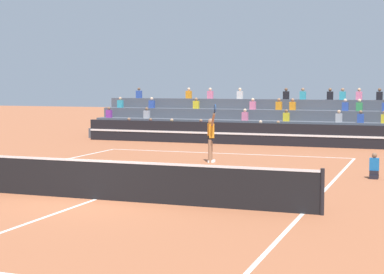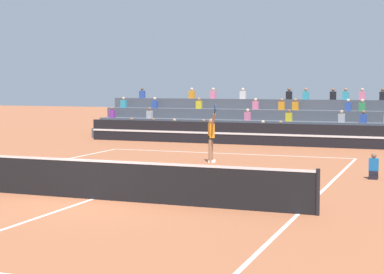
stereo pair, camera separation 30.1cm
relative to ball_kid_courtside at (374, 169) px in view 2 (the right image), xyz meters
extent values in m
plane|color=#AD603D|center=(-6.66, -6.39, -0.33)|extent=(120.00, 120.00, 0.00)
cube|color=white|center=(-6.66, 5.51, -0.33)|extent=(11.00, 0.10, 0.01)
cube|color=white|center=(-1.16, -6.39, -0.33)|extent=(0.10, 23.80, 0.01)
cube|color=white|center=(-6.66, 0.03, -0.33)|extent=(8.25, 0.10, 0.01)
cube|color=white|center=(-6.66, -6.39, -0.33)|extent=(0.10, 12.85, 0.01)
cylinder|color=black|center=(-0.71, -6.39, 0.22)|extent=(0.10, 0.10, 1.10)
cube|color=black|center=(-6.66, -6.39, 0.17)|extent=(11.90, 0.02, 1.00)
cube|color=white|center=(-6.66, -6.39, 0.70)|extent=(11.90, 0.04, 0.06)
cube|color=black|center=(-6.66, 9.77, 0.22)|extent=(18.00, 0.24, 1.10)
cube|color=white|center=(-6.66, 9.64, 0.22)|extent=(18.00, 0.02, 0.10)
cube|color=#4C515B|center=(-6.66, 11.05, -0.06)|extent=(19.28, 0.95, 0.55)
cube|color=yellow|center=(-11.37, 10.88, 0.44)|extent=(0.32, 0.22, 0.44)
sphere|color=tan|center=(-11.37, 10.88, 0.76)|extent=(0.18, 0.18, 0.18)
cube|color=#B2B2B7|center=(-6.44, 10.88, 0.44)|extent=(0.32, 0.22, 0.44)
sphere|color=beige|center=(-6.44, 10.88, 0.76)|extent=(0.18, 0.18, 0.18)
cube|color=purple|center=(-12.62, 10.88, 0.44)|extent=(0.32, 0.22, 0.44)
sphere|color=brown|center=(-12.62, 10.88, 0.76)|extent=(0.18, 0.18, 0.18)
cube|color=teal|center=(-5.52, 10.88, 0.44)|extent=(0.32, 0.22, 0.44)
sphere|color=#9E7051|center=(-5.52, 10.88, 0.76)|extent=(0.18, 0.18, 0.18)
cube|color=purple|center=(-9.70, 10.88, 0.44)|extent=(0.32, 0.22, 0.44)
sphere|color=#9E7051|center=(-9.70, 10.88, 0.76)|extent=(0.18, 0.18, 0.18)
cube|color=red|center=(-13.93, 10.88, 0.44)|extent=(0.32, 0.22, 0.44)
sphere|color=#9E7051|center=(-13.93, 10.88, 0.76)|extent=(0.18, 0.18, 0.18)
cube|color=#4C515B|center=(-6.66, 12.00, 0.22)|extent=(19.28, 0.95, 1.10)
cube|color=yellow|center=(-5.30, 11.83, 0.99)|extent=(0.32, 0.22, 0.44)
sphere|color=brown|center=(-5.30, 11.83, 1.31)|extent=(0.18, 0.18, 0.18)
cube|color=#2D4CA5|center=(-1.53, 11.83, 0.99)|extent=(0.32, 0.22, 0.44)
sphere|color=brown|center=(-1.53, 11.83, 1.31)|extent=(0.18, 0.18, 0.18)
cube|color=pink|center=(-7.53, 11.83, 0.99)|extent=(0.32, 0.22, 0.44)
sphere|color=beige|center=(-7.53, 11.83, 1.31)|extent=(0.18, 0.18, 0.18)
cube|color=#B2B2B7|center=(-2.60, 11.83, 0.99)|extent=(0.32, 0.22, 0.44)
sphere|color=tan|center=(-2.60, 11.83, 1.31)|extent=(0.18, 0.18, 0.18)
cube|color=purple|center=(-15.65, 11.83, 0.99)|extent=(0.32, 0.22, 0.44)
sphere|color=brown|center=(-15.65, 11.83, 1.31)|extent=(0.18, 0.18, 0.18)
cube|color=#B2B2B7|center=(-13.27, 11.83, 0.99)|extent=(0.32, 0.22, 0.44)
sphere|color=brown|center=(-13.27, 11.83, 1.31)|extent=(0.18, 0.18, 0.18)
cube|color=#4C515B|center=(-6.66, 12.95, 0.49)|extent=(19.28, 0.95, 1.65)
cube|color=#2D4CA5|center=(-2.40, 12.78, 1.54)|extent=(0.32, 0.22, 0.44)
sphere|color=beige|center=(-2.40, 12.78, 1.86)|extent=(0.18, 0.18, 0.18)
cube|color=#2D4CA5|center=(-13.37, 12.78, 1.54)|extent=(0.32, 0.22, 0.44)
sphere|color=beige|center=(-13.37, 12.78, 1.86)|extent=(0.18, 0.18, 0.18)
cube|color=orange|center=(-5.91, 12.78, 1.54)|extent=(0.32, 0.22, 0.44)
sphere|color=#9E7051|center=(-5.91, 12.78, 1.86)|extent=(0.18, 0.18, 0.18)
cube|color=yellow|center=(-10.65, 12.78, 1.54)|extent=(0.32, 0.22, 0.44)
sphere|color=#9E7051|center=(-10.65, 12.78, 1.86)|extent=(0.18, 0.18, 0.18)
cube|color=orange|center=(-5.16, 12.78, 1.54)|extent=(0.32, 0.22, 0.44)
sphere|color=#9E7051|center=(-5.16, 12.78, 1.86)|extent=(0.18, 0.18, 0.18)
cube|color=pink|center=(-7.35, 12.78, 1.54)|extent=(0.32, 0.22, 0.44)
sphere|color=beige|center=(-7.35, 12.78, 1.86)|extent=(0.18, 0.18, 0.18)
cube|color=teal|center=(-15.39, 12.78, 1.54)|extent=(0.32, 0.22, 0.44)
sphere|color=tan|center=(-15.39, 12.78, 1.86)|extent=(0.18, 0.18, 0.18)
cube|color=#338C4C|center=(-1.69, 12.78, 1.54)|extent=(0.32, 0.22, 0.44)
sphere|color=beige|center=(-1.69, 12.78, 1.86)|extent=(0.18, 0.18, 0.18)
cube|color=#4C515B|center=(-6.66, 13.90, 0.77)|extent=(19.28, 0.95, 2.20)
cube|color=#2D4CA5|center=(-14.62, 13.73, 2.09)|extent=(0.32, 0.22, 0.44)
sphere|color=brown|center=(-14.62, 13.73, 2.41)|extent=(0.18, 0.18, 0.18)
cube|color=black|center=(-5.72, 13.73, 2.09)|extent=(0.32, 0.22, 0.44)
sphere|color=brown|center=(-5.72, 13.73, 2.41)|extent=(0.18, 0.18, 0.18)
cube|color=pink|center=(-1.80, 13.73, 2.09)|extent=(0.32, 0.22, 0.44)
sphere|color=tan|center=(-1.80, 13.73, 2.41)|extent=(0.18, 0.18, 0.18)
cube|color=pink|center=(-10.12, 13.73, 2.09)|extent=(0.32, 0.22, 0.44)
sphere|color=beige|center=(-10.12, 13.73, 2.41)|extent=(0.18, 0.18, 0.18)
cube|color=black|center=(-0.76, 13.73, 2.09)|extent=(0.32, 0.22, 0.44)
sphere|color=brown|center=(-0.76, 13.73, 2.41)|extent=(0.18, 0.18, 0.18)
cube|color=orange|center=(-11.44, 13.73, 2.09)|extent=(0.32, 0.22, 0.44)
sphere|color=beige|center=(-11.44, 13.73, 2.41)|extent=(0.18, 0.18, 0.18)
cube|color=teal|center=(-4.79, 13.73, 2.09)|extent=(0.32, 0.22, 0.44)
sphere|color=#9E7051|center=(-4.79, 13.73, 2.41)|extent=(0.18, 0.18, 0.18)
cube|color=teal|center=(-2.66, 13.73, 2.09)|extent=(0.32, 0.22, 0.44)
sphere|color=#9E7051|center=(-2.66, 13.73, 2.41)|extent=(0.18, 0.18, 0.18)
cube|color=black|center=(-3.32, 13.73, 2.09)|extent=(0.32, 0.22, 0.44)
sphere|color=brown|center=(-3.32, 13.73, 2.41)|extent=(0.18, 0.18, 0.18)
cube|color=silver|center=(-8.35, 13.73, 2.09)|extent=(0.32, 0.22, 0.44)
sphere|color=beige|center=(-8.35, 13.73, 2.41)|extent=(0.18, 0.18, 0.18)
cube|color=black|center=(0.00, 0.00, -0.27)|extent=(0.28, 0.36, 0.12)
cube|color=black|center=(0.00, 0.00, -0.15)|extent=(0.28, 0.24, 0.18)
cube|color=#1966B2|center=(0.00, 0.00, 0.14)|extent=(0.30, 0.18, 0.40)
sphere|color=brown|center=(0.00, 0.00, 0.43)|extent=(0.17, 0.17, 0.17)
cylinder|color=#9E7051|center=(-6.35, 2.39, 0.12)|extent=(0.14, 0.14, 0.90)
cylinder|color=#9E7051|center=(-6.31, 2.16, 0.12)|extent=(0.14, 0.14, 0.90)
cube|color=black|center=(-6.31, 2.30, 0.61)|extent=(0.33, 0.38, 0.20)
cube|color=orange|center=(-6.31, 2.30, 0.91)|extent=(0.35, 0.41, 0.56)
sphere|color=#9E7051|center=(-6.31, 2.30, 1.27)|extent=(0.22, 0.22, 0.22)
cube|color=white|center=(-6.31, 2.41, -0.29)|extent=(0.29, 0.23, 0.09)
cube|color=white|center=(-6.27, 2.18, -0.29)|extent=(0.29, 0.23, 0.09)
cylinder|color=#9E7051|center=(-6.43, 2.50, 0.85)|extent=(0.09, 0.09, 0.56)
cylinder|color=#9E7051|center=(-6.11, 1.94, 1.36)|extent=(0.30, 0.43, 0.52)
cylinder|color=black|center=(-5.98, 1.72, 1.67)|extent=(0.11, 0.16, 0.19)
torus|color=#1E4C99|center=(-5.93, 1.62, 1.81)|extent=(0.24, 0.39, 0.43)
sphere|color=#C6DB33|center=(-10.34, -1.71, -0.30)|extent=(0.07, 0.07, 0.07)
camera|label=1|loc=(1.46, -21.31, 2.73)|focal=60.00mm
camera|label=2|loc=(1.74, -21.20, 2.73)|focal=60.00mm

